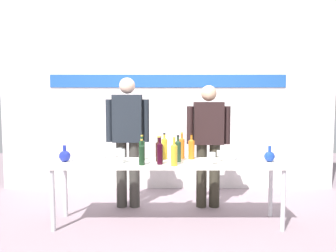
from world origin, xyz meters
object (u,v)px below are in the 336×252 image
(wine_bottle_6, at_px, (160,152))
(wine_bottle_1, at_px, (178,150))
(presenter_left, at_px, (128,134))
(wine_bottle_3, at_px, (142,149))
(wine_glass_right_2, at_px, (233,151))
(display_table, at_px, (168,167))
(wine_bottle_0, at_px, (164,148))
(wine_glass_left_1, at_px, (122,153))
(wine_glass_left_0, at_px, (101,149))
(wine_glass_right_1, at_px, (235,150))
(wine_bottle_2, at_px, (174,154))
(wine_bottle_4, at_px, (159,150))
(presenter_right, at_px, (208,139))
(wine_glass_right_4, at_px, (220,154))
(wine_bottle_7, at_px, (182,147))
(wine_glass_right_0, at_px, (252,154))
(decanter_blue_left, at_px, (65,156))
(wine_glass_right_3, at_px, (212,156))
(wine_bottle_8, at_px, (142,154))
(wine_glass_left_2, at_px, (119,152))
(wine_glass_right_5, at_px, (230,150))
(wine_bottle_5, at_px, (191,148))
(decanter_blue_right, at_px, (269,156))

(wine_bottle_6, bearing_deg, wine_bottle_1, 34.67)
(presenter_left, height_order, wine_bottle_3, presenter_left)
(wine_glass_right_2, bearing_deg, display_table, -175.74)
(wine_bottle_0, distance_m, wine_glass_left_1, 0.54)
(wine_glass_left_0, distance_m, wine_glass_right_1, 1.62)
(wine_bottle_2, bearing_deg, wine_bottle_4, 123.51)
(presenter_right, height_order, wine_glass_right_4, presenter_right)
(presenter_left, distance_m, wine_bottle_0, 0.67)
(display_table, relative_size, wine_bottle_7, 8.31)
(display_table, height_order, wine_glass_right_0, wine_glass_right_0)
(decanter_blue_left, bearing_deg, wine_glass_right_3, -5.62)
(wine_bottle_4, xyz_separation_m, wine_bottle_8, (-0.18, -0.22, -0.00))
(wine_glass_left_2, height_order, wine_glass_right_5, wine_glass_right_5)
(wine_glass_left_0, bearing_deg, presenter_right, 18.25)
(wine_glass_right_5, bearing_deg, wine_bottle_5, 175.86)
(wine_bottle_0, bearing_deg, wine_glass_left_0, 179.72)
(display_table, relative_size, wine_bottle_0, 8.38)
(wine_glass_left_2, distance_m, wine_glass_right_4, 1.17)
(wine_glass_left_1, bearing_deg, wine_bottle_5, 18.34)
(decanter_blue_left, distance_m, wine_bottle_1, 1.31)
(wine_glass_left_1, bearing_deg, wine_glass_right_1, 12.24)
(wine_glass_right_3, relative_size, wine_glass_right_4, 1.07)
(decanter_blue_right, relative_size, wine_bottle_5, 0.60)
(wine_glass_right_3, xyz_separation_m, wine_glass_right_4, (0.11, 0.20, -0.01))
(wine_bottle_3, bearing_deg, wine_bottle_8, -85.98)
(wine_bottle_2, distance_m, wine_glass_left_0, 0.96)
(wine_bottle_1, bearing_deg, wine_glass_right_1, 16.64)
(wine_bottle_1, bearing_deg, wine_bottle_0, 131.65)
(wine_bottle_0, xyz_separation_m, wine_bottle_7, (0.21, 0.04, 0.00))
(wine_bottle_2, distance_m, wine_bottle_8, 0.36)
(wine_bottle_2, bearing_deg, wine_glass_right_2, 22.61)
(wine_bottle_2, height_order, wine_glass_left_0, wine_bottle_2)
(decanter_blue_left, bearing_deg, presenter_left, 43.05)
(wine_glass_left_0, bearing_deg, wine_glass_left_2, -37.85)
(wine_glass_left_2, bearing_deg, decanter_blue_left, 178.14)
(presenter_left, height_order, wine_glass_right_1, presenter_left)
(wine_bottle_0, height_order, wine_bottle_8, wine_bottle_0)
(display_table, distance_m, wine_bottle_1, 0.23)
(wine_bottle_0, bearing_deg, wine_bottle_1, -48.35)
(decanter_blue_right, relative_size, wine_glass_right_0, 1.33)
(wine_bottle_7, distance_m, wine_glass_left_1, 0.75)
(wine_glass_left_1, distance_m, wine_glass_right_1, 1.36)
(wine_glass_left_1, bearing_deg, wine_glass_right_4, 6.19)
(wine_glass_right_0, height_order, wine_glass_right_3, same)
(presenter_left, relative_size, wine_glass_left_1, 10.74)
(wine_bottle_6, xyz_separation_m, wine_glass_right_5, (0.83, 0.29, -0.02))
(wine_bottle_3, relative_size, wine_glass_right_1, 2.11)
(display_table, bearing_deg, wine_glass_right_1, 13.79)
(display_table, height_order, wine_glass_right_2, wine_glass_right_2)
(wine_glass_left_2, bearing_deg, wine_glass_right_5, 7.03)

